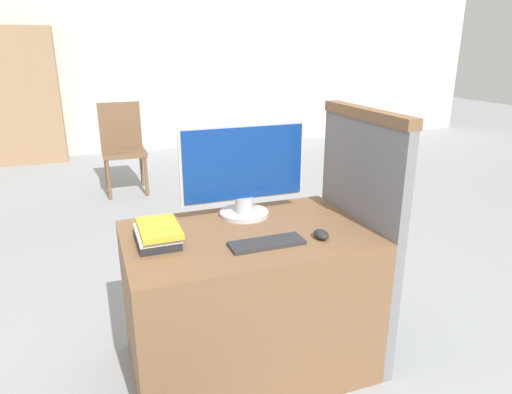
# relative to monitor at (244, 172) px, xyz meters

# --- Properties ---
(wall_back) EXTENTS (12.00, 0.06, 2.80)m
(wall_back) POSITION_rel_monitor_xyz_m (-0.06, 4.99, 0.45)
(wall_back) COLOR beige
(wall_back) RESTS_ON ground_plane
(desk) EXTENTS (1.11, 0.72, 0.72)m
(desk) POSITION_rel_monitor_xyz_m (-0.06, -0.22, -0.59)
(desk) COLOR brown
(desk) RESTS_ON ground_plane
(carrel_divider) EXTENTS (0.07, 0.68, 1.26)m
(carrel_divider) POSITION_rel_monitor_xyz_m (0.52, -0.24, -0.31)
(carrel_divider) COLOR slate
(carrel_divider) RESTS_ON ground_plane
(monitor) EXTENTS (0.63, 0.25, 0.46)m
(monitor) POSITION_rel_monitor_xyz_m (0.00, 0.00, 0.00)
(monitor) COLOR #B7B7BC
(monitor) RESTS_ON desk
(keyboard) EXTENTS (0.33, 0.12, 0.02)m
(keyboard) POSITION_rel_monitor_xyz_m (-0.03, -0.38, -0.22)
(keyboard) COLOR #2D2D2D
(keyboard) RESTS_ON desk
(mouse) EXTENTS (0.06, 0.09, 0.04)m
(mouse) POSITION_rel_monitor_xyz_m (0.22, -0.40, -0.21)
(mouse) COLOR #262626
(mouse) RESTS_ON desk
(book_stack) EXTENTS (0.18, 0.27, 0.08)m
(book_stack) POSITION_rel_monitor_xyz_m (-0.46, -0.19, -0.19)
(book_stack) COLOR #232328
(book_stack) RESTS_ON desk
(far_chair) EXTENTS (0.44, 0.44, 0.95)m
(far_chair) POSITION_rel_monitor_xyz_m (-0.36, 2.98, -0.42)
(far_chair) COLOR brown
(far_chair) RESTS_ON ground_plane
(bookshelf_far) EXTENTS (1.34, 0.32, 1.76)m
(bookshelf_far) POSITION_rel_monitor_xyz_m (-1.66, 4.75, -0.07)
(bookshelf_far) COLOR #9E7A56
(bookshelf_far) RESTS_ON ground_plane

